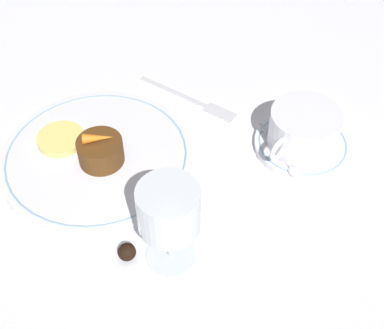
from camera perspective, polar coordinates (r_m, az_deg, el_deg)
The scene contains 11 objects.
ground_plane at distance 0.76m, azimuth -9.86°, elevation -0.53°, with size 3.00×3.00×0.00m, color white.
dinner_plate at distance 0.77m, azimuth -10.08°, elevation 0.83°, with size 0.27×0.27×0.01m.
saucer at distance 0.79m, azimuth 11.66°, elevation 2.11°, with size 0.14×0.14×0.01m.
coffee_cup at distance 0.77m, azimuth 11.84°, elevation 3.79°, with size 0.13×0.10×0.06m.
spoon at distance 0.76m, azimuth 9.64°, elevation 0.89°, with size 0.06×0.11×0.00m.
wine_glass at distance 0.60m, azimuth -2.48°, elevation -5.23°, with size 0.07×0.07×0.12m.
fork at distance 0.85m, azimuth 0.54°, elevation 6.69°, with size 0.05×0.18×0.01m.
dessert_cake at distance 0.74m, azimuth -9.58°, elevation 1.31°, with size 0.06×0.06×0.04m.
carrot_garnish at distance 0.72m, azimuth -9.82°, elevation 2.69°, with size 0.04×0.04×0.01m.
pineapple_slice at distance 0.79m, azimuth -13.82°, elevation 2.67°, with size 0.07×0.07×0.01m.
chocolate_truffle at distance 0.66m, azimuth -6.96°, elevation -9.24°, with size 0.02×0.02×0.02m.
Camera 1 is at (0.27, 0.44, 0.56)m, focal length 50.00 mm.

